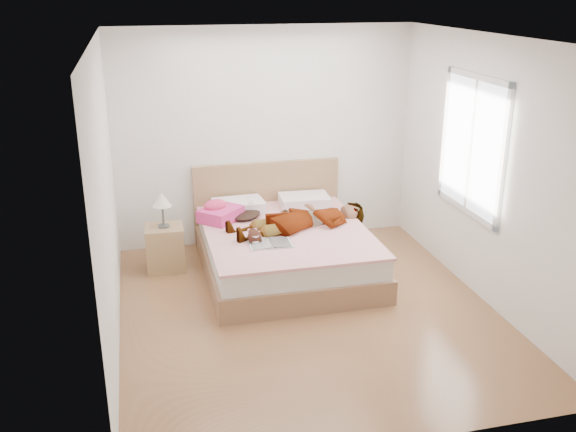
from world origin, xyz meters
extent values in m
plane|color=#55311A|center=(0.00, 0.00, 0.00)|extent=(4.00, 4.00, 0.00)
imported|color=white|center=(0.19, 1.03, 0.62)|extent=(1.76, 1.00, 0.23)
ellipsoid|color=black|center=(-0.38, 1.48, 0.55)|extent=(0.51, 0.58, 0.07)
cube|color=silver|center=(-0.31, 1.43, 0.71)|extent=(0.07, 0.11, 0.06)
plane|color=white|center=(0.00, 0.00, 2.60)|extent=(4.00, 4.00, 0.00)
plane|color=silver|center=(0.00, 2.00, 1.30)|extent=(3.60, 0.00, 3.60)
plane|color=white|center=(0.00, -2.00, 1.30)|extent=(3.60, 0.00, 3.60)
plane|color=white|center=(-1.80, 0.00, 1.30)|extent=(0.00, 4.00, 4.00)
plane|color=silver|center=(1.80, 0.00, 1.30)|extent=(0.00, 4.00, 4.00)
cube|color=white|center=(1.78, 0.30, 1.50)|extent=(0.02, 1.10, 1.30)
cube|color=silver|center=(1.78, -0.28, 1.50)|extent=(0.04, 0.06, 1.42)
cube|color=silver|center=(1.78, 0.88, 1.50)|extent=(0.04, 0.06, 1.42)
cube|color=silver|center=(1.78, 0.30, 0.82)|extent=(0.04, 1.22, 0.06)
cube|color=silver|center=(1.78, 0.30, 2.18)|extent=(0.04, 1.22, 0.06)
cube|color=silver|center=(1.77, 0.30, 1.50)|extent=(0.03, 0.04, 1.30)
cube|color=brown|center=(0.00, 0.95, 0.13)|extent=(1.78, 2.08, 0.26)
cube|color=silver|center=(0.00, 0.95, 0.37)|extent=(1.70, 2.00, 0.22)
cube|color=silver|center=(0.00, 0.95, 0.49)|extent=(1.74, 2.04, 0.03)
cube|color=brown|center=(0.00, 1.96, 0.50)|extent=(1.80, 0.07, 1.00)
cube|color=white|center=(-0.40, 1.67, 0.57)|extent=(0.61, 0.44, 0.13)
cube|color=white|center=(0.40, 1.67, 0.57)|extent=(0.60, 0.43, 0.13)
cube|color=#F74390|center=(-0.65, 1.40, 0.58)|extent=(0.57, 0.57, 0.15)
ellipsoid|color=#E73E74|center=(-0.70, 1.44, 0.68)|extent=(0.33, 0.29, 0.13)
cube|color=white|center=(-0.26, 0.57, 0.52)|extent=(0.45, 0.31, 0.01)
cube|color=white|center=(-0.37, 0.58, 0.53)|extent=(0.23, 0.30, 0.02)
cube|color=black|center=(-0.14, 0.57, 0.53)|extent=(0.23, 0.30, 0.02)
cylinder|color=white|center=(-0.40, 0.62, 0.56)|extent=(0.10, 0.10, 0.10)
torus|color=white|center=(-0.36, 0.63, 0.56)|extent=(0.07, 0.03, 0.07)
cylinder|color=black|center=(-0.40, 0.62, 0.60)|extent=(0.09, 0.09, 0.00)
ellipsoid|color=black|center=(-0.40, 0.66, 0.57)|extent=(0.15, 0.17, 0.13)
ellipsoid|color=beige|center=(-0.40, 0.64, 0.58)|extent=(0.08, 0.09, 0.06)
sphere|color=black|center=(-0.40, 0.75, 0.58)|extent=(0.09, 0.09, 0.09)
sphere|color=#EC9ABF|center=(-0.44, 0.78, 0.60)|extent=(0.04, 0.04, 0.04)
sphere|color=#F29DC7|center=(-0.37, 0.78, 0.60)|extent=(0.04, 0.04, 0.04)
ellipsoid|color=black|center=(-0.45, 0.62, 0.54)|extent=(0.04, 0.06, 0.03)
ellipsoid|color=black|center=(-0.35, 0.62, 0.54)|extent=(0.04, 0.06, 0.03)
cube|color=brown|center=(-1.29, 1.35, 0.25)|extent=(0.43, 0.39, 0.51)
cylinder|color=#454545|center=(-1.29, 1.35, 0.52)|extent=(0.13, 0.13, 0.02)
cylinder|color=#4A4A4A|center=(-1.29, 1.35, 0.65)|extent=(0.02, 0.02, 0.26)
cone|color=white|center=(-1.29, 1.35, 0.82)|extent=(0.21, 0.21, 0.15)
camera|label=1|loc=(-1.51, -5.39, 3.03)|focal=40.00mm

